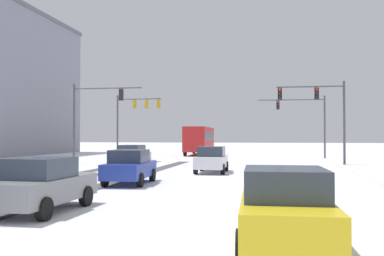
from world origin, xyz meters
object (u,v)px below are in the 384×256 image
traffic_signal_near_left (92,110)px  car_yellow_cab_fifth (285,208)px  car_white_second (212,159)px  car_blue_third (130,167)px  car_grey_fourth (41,185)px  bus_oncoming (200,139)px  car_silver_lead (132,156)px  traffic_signal_near_right (320,106)px  traffic_signal_far_right (306,115)px  traffic_signal_far_left (135,112)px

traffic_signal_near_left → car_yellow_cab_fifth: (14.30, -23.53, -3.59)m
car_white_second → car_blue_third: 7.61m
car_grey_fourth → bus_oncoming: bus_oncoming is taller
car_silver_lead → car_grey_fourth: 19.25m
traffic_signal_near_left → bus_oncoming: size_ratio=0.59×
car_grey_fourth → traffic_signal_near_right: bearing=64.9°
traffic_signal_near_right → car_white_second: 11.33m
traffic_signal_near_right → car_grey_fourth: bearing=-115.1°
traffic_signal_far_right → car_yellow_cab_fifth: bearing=-95.1°
traffic_signal_far_right → bus_oncoming: traffic_signal_far_right is taller
car_yellow_cab_fifth → traffic_signal_far_right: bearing=84.9°
car_yellow_cab_fifth → bus_oncoming: (-8.93, 43.69, 1.18)m
traffic_signal_far_left → traffic_signal_near_left: bearing=-91.7°
traffic_signal_near_left → traffic_signal_near_right: (17.82, 1.89, 0.20)m
car_silver_lead → car_yellow_cab_fifth: (10.44, -21.93, 0.00)m
traffic_signal_far_right → car_grey_fourth: 36.10m
traffic_signal_near_left → traffic_signal_far_right: size_ratio=0.94×
traffic_signal_far_right → car_blue_third: size_ratio=1.64×
car_white_second → car_yellow_cab_fifth: same height
car_blue_third → car_grey_fourth: same height
traffic_signal_far_right → bus_oncoming: size_ratio=0.62×
traffic_signal_near_left → traffic_signal_far_left: same height
traffic_signal_near_left → car_silver_lead: bearing=-22.5°
car_blue_third → car_white_second: bearing=67.2°
car_white_second → car_blue_third: (-2.95, -7.01, 0.00)m
car_white_second → car_blue_third: size_ratio=0.98×
car_grey_fourth → car_silver_lead: bearing=100.3°
traffic_signal_near_left → traffic_signal_far_right: bearing=38.2°
car_silver_lead → car_white_second: size_ratio=1.00×
traffic_signal_far_left → car_white_second: bearing=-57.3°
traffic_signal_far_right → car_yellow_cab_fifth: traffic_signal_far_right is taller
car_blue_third → bus_oncoming: bearing=93.6°
traffic_signal_near_left → traffic_signal_far_left: 9.96m
traffic_signal_near_right → car_yellow_cab_fifth: traffic_signal_near_right is taller
traffic_signal_far_left → car_yellow_cab_fifth: traffic_signal_far_left is taller
traffic_signal_near_left → car_white_second: 12.46m
traffic_signal_far_left → car_grey_fourth: bearing=-77.0°
car_white_second → traffic_signal_near_left: bearing=150.9°
car_blue_third → car_yellow_cab_fifth: 12.70m
traffic_signal_near_left → car_grey_fourth: 22.09m
car_grey_fourth → bus_oncoming: bearing=92.7°
traffic_signal_near_left → traffic_signal_far_right: (17.64, 13.87, 0.07)m
car_white_second → car_grey_fourth: same height
traffic_signal_far_left → car_blue_third: traffic_signal_far_left is taller
traffic_signal_far_left → traffic_signal_far_right: size_ratio=0.94×
traffic_signal_far_left → car_blue_third: size_ratio=1.55×
bus_oncoming → car_grey_fourth: bearing=-87.3°
car_grey_fourth → car_yellow_cab_fifth: (6.98, -3.00, 0.00)m
car_silver_lead → car_blue_third: 11.79m
car_grey_fourth → car_yellow_cab_fifth: 7.60m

